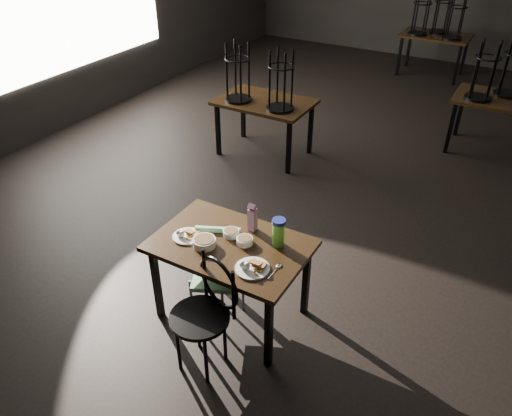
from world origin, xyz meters
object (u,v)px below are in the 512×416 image
Objects in this scene: main_table at (231,251)px; school_chair at (217,266)px; juice_carton at (252,218)px; water_bottle at (279,232)px; bentwood_chair at (207,307)px.

main_table is 0.23m from school_chair.
school_chair is (-0.18, -0.26, -0.39)m from juice_carton.
water_bottle is (0.27, -0.08, 0.01)m from juice_carton.
main_table is 0.32m from juice_carton.
juice_carton reaches higher than bentwood_chair.
bentwood_chair is at bearing -77.43° from main_table.
main_table is at bearing -102.46° from juice_carton.
juice_carton reaches higher than water_bottle.
water_bottle is 0.63m from school_chair.
school_chair is at bearing -174.95° from main_table.
juice_carton is at bearing 112.24° from bentwood_chair.
main_table is at bearing 120.53° from bentwood_chair.
bentwood_chair is (-0.22, -0.66, -0.32)m from water_bottle.
school_chair is at bearing -125.15° from juice_carton.
water_bottle is (0.33, 0.17, 0.20)m from main_table.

